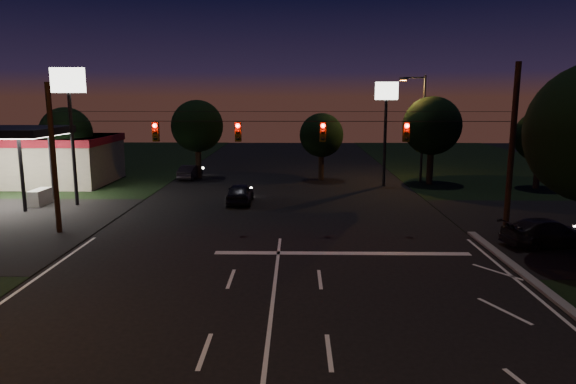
{
  "coord_description": "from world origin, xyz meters",
  "views": [
    {
      "loc": [
        0.85,
        -11.7,
        7.26
      ],
      "look_at": [
        0.46,
        11.13,
        3.0
      ],
      "focal_mm": 32.0,
      "sensor_mm": 36.0,
      "label": 1
    }
  ],
  "objects_px": {
    "utility_pole_right": "(505,235)",
    "car_oncoming_b": "(190,172)",
    "car_cross": "(548,233)",
    "car_oncoming_a": "(240,193)"
  },
  "relations": [
    {
      "from": "utility_pole_right",
      "to": "car_oncoming_b",
      "type": "distance_m",
      "value": 27.85
    },
    {
      "from": "car_cross",
      "to": "car_oncoming_a",
      "type": "bearing_deg",
      "value": 46.39
    },
    {
      "from": "car_oncoming_a",
      "to": "utility_pole_right",
      "type": "bearing_deg",
      "value": 152.16
    },
    {
      "from": "car_cross",
      "to": "utility_pole_right",
      "type": "bearing_deg",
      "value": 18.32
    },
    {
      "from": "car_oncoming_a",
      "to": "car_cross",
      "type": "relative_size",
      "value": 0.89
    },
    {
      "from": "utility_pole_right",
      "to": "car_oncoming_b",
      "type": "xyz_separation_m",
      "value": [
        -20.7,
        18.63,
        0.61
      ]
    },
    {
      "from": "utility_pole_right",
      "to": "car_oncoming_b",
      "type": "bearing_deg",
      "value": 138.02
    },
    {
      "from": "car_oncoming_a",
      "to": "car_oncoming_b",
      "type": "distance_m",
      "value": 12.1
    },
    {
      "from": "car_oncoming_b",
      "to": "car_cross",
      "type": "bearing_deg",
      "value": 142.79
    },
    {
      "from": "car_oncoming_a",
      "to": "car_oncoming_b",
      "type": "height_order",
      "value": "car_oncoming_a"
    }
  ]
}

